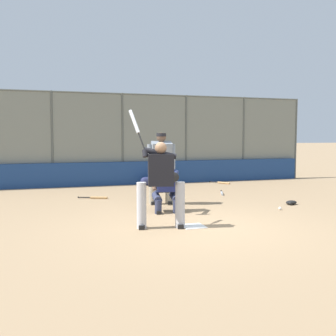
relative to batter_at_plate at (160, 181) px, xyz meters
name	(u,v)px	position (x,y,z in m)	size (l,w,h in m)	color
ground_plane	(193,226)	(-0.63, 0.08, -0.88)	(160.00, 160.00, 0.00)	#9E7F5B
home_plate_marker	(193,226)	(-0.63, 0.08, -0.88)	(0.43, 0.43, 0.01)	white
backstop_fence	(123,137)	(-0.63, -6.83, 0.82)	(14.48, 0.08, 3.24)	#515651
padding_wall	(123,173)	(-0.63, -6.73, -0.48)	(14.11, 0.18, 0.82)	navy
bleachers_beyond	(171,165)	(-3.27, -9.33, -0.40)	(10.08, 2.50, 1.48)	slate
batter_at_plate	(160,181)	(0.00, 0.00, 0.00)	(0.94, 0.82, 2.23)	#B7B7BC
catcher_behind_plate	(166,185)	(-0.57, -1.46, -0.26)	(0.65, 0.78, 1.20)	#2D334C
umpire_home	(161,166)	(-0.75, -2.45, 0.09)	(0.73, 0.49, 1.81)	gray
spare_bat_near_backstop	(222,193)	(-2.97, -3.58, -0.85)	(0.38, 0.81, 0.07)	black
spare_bat_by_padding	(97,198)	(0.69, -3.85, -0.85)	(0.79, 0.38, 0.07)	black
spare_bat_third_base_side	(222,183)	(-4.12, -5.97, -0.85)	(0.49, 0.80, 0.07)	black
fielding_glove_on_dirt	(291,203)	(-3.86, -1.42, -0.83)	(0.29, 0.22, 0.11)	black
baseball_loose	(280,208)	(-3.18, -0.88, -0.85)	(0.07, 0.07, 0.07)	white
equipment_bag_dugout_side	(158,181)	(-1.77, -6.31, -0.74)	(1.23, 0.29, 0.29)	navy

